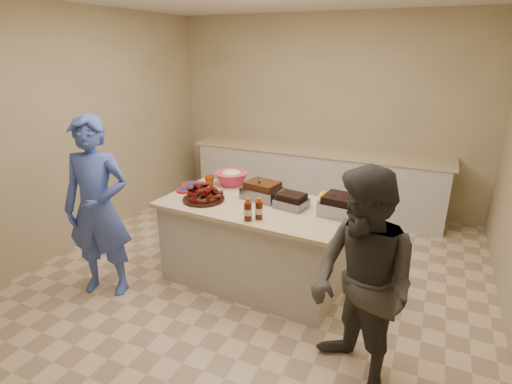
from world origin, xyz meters
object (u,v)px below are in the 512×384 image
at_px(roasting_pan, 339,214).
at_px(bbq_bottle_a, 248,220).
at_px(bbq_bottle_b, 259,219).
at_px(guest_gray, 352,381).
at_px(plastic_cup, 210,185).
at_px(island, 254,280).
at_px(mustard_bottle, 258,194).
at_px(coleslaw_bowl, 232,185).
at_px(rib_platter, 204,200).
at_px(guest_blue, 109,288).

bearing_deg(roasting_pan, bbq_bottle_a, -139.63).
relative_size(roasting_pan, bbq_bottle_b, 1.58).
bearing_deg(roasting_pan, guest_gray, -61.99).
xyz_separation_m(bbq_bottle_b, plastic_cup, (-0.86, 0.61, 0.00)).
bearing_deg(bbq_bottle_b, island, 121.79).
bearing_deg(island, mustard_bottle, 108.75).
xyz_separation_m(coleslaw_bowl, bbq_bottle_b, (0.64, -0.71, 0.00)).
bearing_deg(roasting_pan, rib_platter, -164.60).
xyz_separation_m(bbq_bottle_b, guest_gray, (1.00, -0.60, -0.84)).
distance_m(coleslaw_bowl, guest_gray, 2.26).
relative_size(roasting_pan, guest_blue, 0.18).
xyz_separation_m(island, mustard_bottle, (-0.07, 0.25, 0.84)).
bearing_deg(island, rib_platter, -162.10).
distance_m(rib_platter, bbq_bottle_a, 0.65).
bearing_deg(bbq_bottle_b, coleslaw_bowl, 132.12).
bearing_deg(roasting_pan, plastic_cup, 177.87).
height_order(coleslaw_bowl, guest_gray, coleslaw_bowl).
xyz_separation_m(coleslaw_bowl, mustard_bottle, (0.38, -0.15, 0.00)).
height_order(mustard_bottle, guest_gray, mustard_bottle).
xyz_separation_m(plastic_cup, guest_blue, (-0.57, -1.03, -0.84)).
bearing_deg(mustard_bottle, plastic_cup, 175.26).
distance_m(rib_platter, guest_gray, 2.03).
distance_m(roasting_pan, mustard_bottle, 0.88).
height_order(roasting_pan, guest_gray, roasting_pan).
bearing_deg(guest_blue, rib_platter, 21.43).
bearing_deg(bbq_bottle_b, guest_gray, -30.90).
bearing_deg(island, roasting_pan, 9.12).
distance_m(island, bbq_bottle_a, 0.93).
relative_size(roasting_pan, guest_gray, 0.19).
height_order(bbq_bottle_b, guest_blue, bbq_bottle_b).
xyz_separation_m(roasting_pan, guest_gray, (0.39, -0.99, -0.84)).
bearing_deg(rib_platter, mustard_bottle, 42.07).
distance_m(coleslaw_bowl, plastic_cup, 0.24).
relative_size(roasting_pan, coleslaw_bowl, 0.87).
relative_size(rib_platter, roasting_pan, 1.34).
relative_size(island, mustard_bottle, 14.75).
height_order(rib_platter, coleslaw_bowl, coleslaw_bowl).
height_order(plastic_cup, guest_gray, plastic_cup).
relative_size(rib_platter, guest_blue, 0.24).
height_order(rib_platter, guest_blue, rib_platter).
bearing_deg(plastic_cup, mustard_bottle, -4.74).
bearing_deg(plastic_cup, roasting_pan, -8.43).
height_order(rib_platter, roasting_pan, rib_platter).
height_order(bbq_bottle_a, bbq_bottle_b, bbq_bottle_a).
bearing_deg(island, bbq_bottle_b, -54.84).
bearing_deg(guest_blue, coleslaw_bowl, 37.68).
relative_size(island, rib_platter, 4.33).
height_order(roasting_pan, guest_blue, roasting_pan).
relative_size(coleslaw_bowl, plastic_cup, 3.26).
bearing_deg(bbq_bottle_a, mustard_bottle, 106.67).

